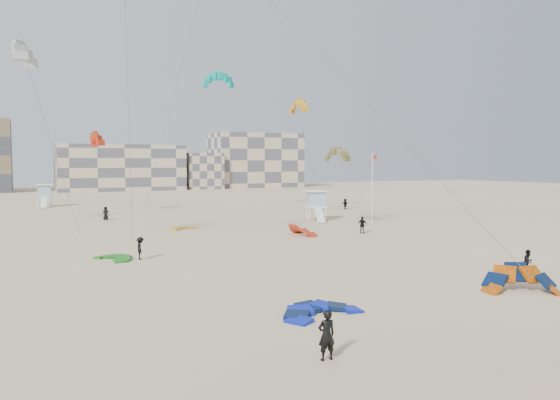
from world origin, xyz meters
name	(u,v)px	position (x,y,z in m)	size (l,w,h in m)	color
ground	(351,325)	(0.00, 0.00, 0.00)	(320.00, 320.00, 0.00)	beige
kite_ground_blue	(320,315)	(-0.38, 2.08, 0.00)	(3.78, 3.93, 0.68)	#0920D0
kite_ground_orange	(521,292)	(12.01, 1.29, 0.00)	(4.12, 3.48, 2.37)	#FC5D00
kite_ground_green	(114,260)	(-7.11, 21.57, 0.00)	(3.06, 3.23, 0.47)	#127A13
kite_ground_red_far	(302,235)	(12.08, 28.03, 0.00)	(3.65, 3.41, 1.81)	#D83200
kite_ground_yellow	(183,229)	(2.55, 37.91, 0.00)	(2.82, 2.96, 0.39)	#C7820D
kitesurfer_main	(326,335)	(-3.11, -3.25, 0.93)	(0.68, 0.45, 1.87)	black
kitesurfer_b	(528,262)	(16.71, 4.84, 0.78)	(0.76, 0.59, 1.56)	black
kitesurfer_c	(140,248)	(-5.29, 20.82, 0.85)	(1.09, 0.63, 1.69)	black
kitesurfer_d	(362,225)	(18.20, 26.47, 0.88)	(1.03, 0.43, 1.76)	black
kitesurfer_e	(106,213)	(-3.88, 51.24, 0.86)	(0.84, 0.55, 1.72)	black
kitesurfer_f	(345,204)	(32.15, 52.28, 0.84)	(1.56, 0.50, 1.69)	black
kite_fly_grey	(24,55)	(-12.74, 28.58, 15.84)	(6.18, 4.28, 16.25)	#BBBBBB
kite_fly_olive	(337,156)	(18.56, 32.20, 8.00)	(6.06, 3.94, 8.02)	brown
kite_fly_yellow	(298,108)	(24.03, 52.45, 15.41)	(5.83, 4.16, 15.47)	#C7820D
kite_fly_teal_b	(218,82)	(13.15, 57.09, 19.17)	(8.75, 5.42, 19.52)	#05A28F
kite_fly_red	(97,140)	(-3.82, 59.15, 10.37)	(4.79, 4.12, 10.79)	#D83200
lifeguard_tower_near	(316,206)	(20.11, 39.71, 1.88)	(3.38, 5.57, 3.78)	white
lifeguard_tower_far	(44,196)	(-10.19, 77.67, 1.84)	(2.83, 5.17, 3.71)	white
flagpole	(372,187)	(24.23, 33.53, 4.42)	(0.69, 0.11, 8.44)	white
condo_mid	(120,168)	(10.00, 130.00, 6.00)	(32.00, 16.00, 12.00)	#C3B48F
condo_east	(256,160)	(50.00, 132.00, 8.00)	(26.00, 14.00, 16.00)	#C3B48F
condo_fill_right	(202,171)	(32.00, 128.00, 5.00)	(10.00, 10.00, 10.00)	#C3B48F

